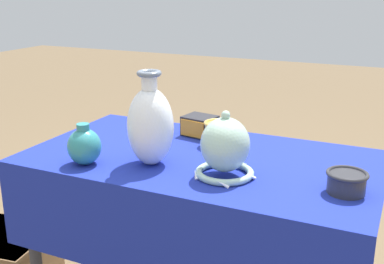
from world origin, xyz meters
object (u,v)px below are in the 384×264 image
vase_tall_bulbous (150,125)px  cup_wide_charcoal (347,181)px  vase_dome_bell (225,149)px  cup_wide_ochre (218,133)px  mosaic_tile_box (200,126)px  jar_round_teal (84,146)px  wooden_crate (1,257)px

vase_tall_bulbous → cup_wide_charcoal: size_ratio=2.61×
vase_dome_bell → cup_wide_charcoal: (0.36, 0.03, -0.05)m
vase_dome_bell → cup_wide_ochre: (-0.13, 0.27, -0.04)m
cup_wide_charcoal → cup_wide_ochre: (-0.50, 0.25, 0.01)m
mosaic_tile_box → jar_round_teal: 0.51m
vase_dome_bell → vase_tall_bulbous: bearing=-178.9°
wooden_crate → vase_tall_bulbous: bearing=-11.6°
vase_tall_bulbous → cup_wide_ochre: vase_tall_bulbous is taller
vase_tall_bulbous → mosaic_tile_box: 0.38m
cup_wide_charcoal → wooden_crate: 1.59m
jar_round_teal → wooden_crate: bearing=166.5°
cup_wide_ochre → vase_dome_bell: bearing=-64.4°
vase_dome_bell → cup_wide_ochre: size_ratio=1.93×
vase_tall_bulbous → cup_wide_ochre: 0.32m
vase_tall_bulbous → jar_round_teal: vase_tall_bulbous is taller
vase_tall_bulbous → vase_dome_bell: (0.26, 0.00, -0.05)m
mosaic_tile_box → jar_round_teal: size_ratio=0.98×
mosaic_tile_box → cup_wide_charcoal: size_ratio=1.13×
jar_round_teal → cup_wide_charcoal: (0.83, 0.13, -0.03)m
vase_dome_bell → mosaic_tile_box: (-0.25, 0.36, -0.05)m
jar_round_teal → wooden_crate: 0.93m
vase_tall_bulbous → mosaic_tile_box: bearing=87.6°
jar_round_teal → cup_wide_charcoal: 0.84m
vase_tall_bulbous → cup_wide_ochre: size_ratio=2.83×
vase_dome_bell → wooden_crate: vase_dome_bell is taller
jar_round_teal → mosaic_tile_box: bearing=64.6°
cup_wide_ochre → wooden_crate: (-0.96, -0.22, -0.66)m
vase_dome_bell → cup_wide_ochre: 0.31m
vase_dome_bell → wooden_crate: size_ratio=0.44×
mosaic_tile_box → cup_wide_ochre: bearing=-26.6°
vase_tall_bulbous → wooden_crate: 1.12m
wooden_crate → mosaic_tile_box: bearing=12.1°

